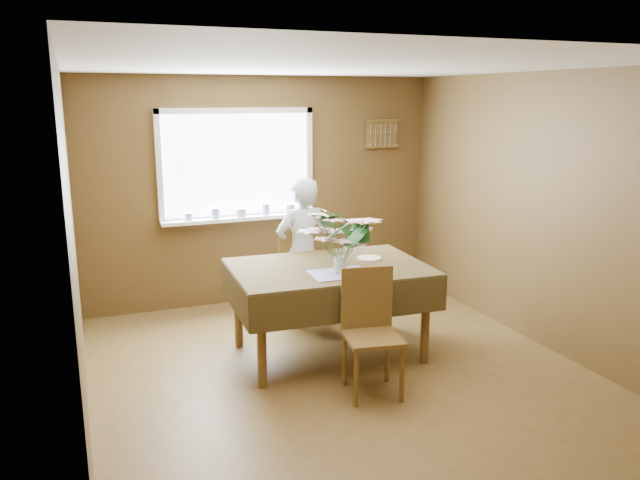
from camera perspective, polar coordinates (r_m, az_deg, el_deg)
name	(u,v)px	position (r m, az deg, el deg)	size (l,w,h in m)	color
floor	(344,376)	(5.32, 2.24, -12.35)	(4.50, 4.50, 0.00)	brown
ceiling	(347,66)	(4.81, 2.51, 15.65)	(4.50, 4.50, 0.00)	white
wall_back	(264,191)	(7.00, -5.17, 4.51)	(4.00, 4.00, 0.00)	brown
wall_front	(544,324)	(3.08, 19.80, -7.27)	(4.00, 4.00, 0.00)	brown
wall_left	(74,253)	(4.51, -21.55, -1.09)	(4.50, 4.50, 0.00)	brown
wall_right	(548,213)	(6.00, 20.11, 2.35)	(4.50, 4.50, 0.00)	brown
window_assembly	(239,183)	(6.86, -7.41, 5.15)	(1.72, 0.20, 1.22)	white
spoon_rack	(382,134)	(7.45, 5.72, 9.65)	(0.44, 0.05, 0.33)	brown
dining_table	(329,277)	(5.50, 0.81, -3.41)	(1.76, 1.24, 0.83)	brown
chair_far	(300,269)	(6.36, -1.80, -2.64)	(0.54, 0.54, 1.04)	brown
chair_near	(370,326)	(4.92, 4.60, -7.81)	(0.48, 0.48, 0.98)	brown
seated_woman	(302,253)	(6.21, -1.64, -1.20)	(0.55, 0.36, 1.51)	white
flower_bouquet	(341,236)	(5.19, 1.90, 0.41)	(0.58, 0.58, 0.49)	white
side_plate	(369,258)	(5.72, 4.51, -1.67)	(0.22, 0.22, 0.01)	white
table_knife	(364,271)	(5.30, 4.02, -2.84)	(0.02, 0.24, 0.00)	silver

